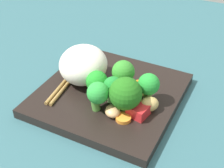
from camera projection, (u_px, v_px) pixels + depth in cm
name	position (u px, v px, depth cm)	size (l,w,h in cm)	color
ground_plane	(110.00, 103.00, 59.60)	(110.00, 110.00, 2.00)	#2E585F
square_plate	(110.00, 95.00, 58.51)	(24.18, 24.18, 1.71)	black
rice_mound	(83.00, 65.00, 58.72)	(9.44, 8.86, 6.90)	white
broccoli_floret_0	(113.00, 87.00, 53.98)	(3.42, 3.42, 4.92)	#75B65F
broccoli_floret_1	(123.00, 73.00, 55.30)	(3.99, 3.99, 6.50)	#67A048
broccoli_floret_2	(126.00, 94.00, 51.44)	(5.44, 5.44, 6.47)	#529E44
broccoli_floret_3	(97.00, 82.00, 55.33)	(3.87, 3.87, 4.93)	#77AE53
broccoli_floret_4	(98.00, 94.00, 51.79)	(3.67, 3.67, 5.51)	#549A3C
broccoli_floret_5	(149.00, 85.00, 53.66)	(3.71, 3.71, 5.58)	#7EB651
carrot_slice_0	(126.00, 100.00, 55.32)	(2.32, 2.32, 0.67)	orange
carrot_slice_1	(123.00, 118.00, 51.66)	(2.54, 2.54, 0.65)	orange
carrot_slice_2	(141.00, 86.00, 58.65)	(2.81, 2.81, 0.78)	orange
pepper_chunk_0	(138.00, 110.00, 52.23)	(2.95, 3.15, 1.89)	red
pepper_chunk_1	(109.00, 86.00, 57.90)	(3.11, 2.75, 1.67)	red
chicken_piece_0	(149.00, 104.00, 53.04)	(3.20, 2.54, 2.51)	tan
chicken_piece_1	(113.00, 111.00, 52.30)	(2.94, 2.51, 1.64)	tan
chicken_piece_4	(139.00, 90.00, 56.52)	(3.15, 2.52, 2.21)	tan
chopstick_pair	(74.00, 73.00, 62.08)	(20.21, 2.90, 0.64)	olive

